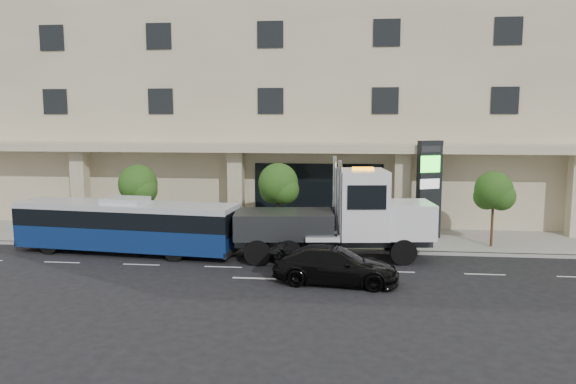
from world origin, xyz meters
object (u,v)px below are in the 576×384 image
object	(u,v)px
tow_truck	(342,218)
signage_pylon	(429,189)
black_sedan	(336,265)
city_bus	(126,225)

from	to	relation	value
tow_truck	signage_pylon	world-z (taller)	signage_pylon
tow_truck	black_sedan	xyz separation A→B (m)	(-0.23, -4.16, -1.29)
tow_truck	signage_pylon	xyz separation A→B (m)	(4.83, 4.69, 0.91)
black_sedan	city_bus	bearing A→B (deg)	75.21
black_sedan	signage_pylon	xyz separation A→B (m)	(5.06, 8.84, 2.20)
city_bus	black_sedan	world-z (taller)	city_bus
city_bus	black_sedan	distance (m)	11.65
tow_truck	signage_pylon	distance (m)	6.79
tow_truck	signage_pylon	size ratio (longest dim) A/B	1.99
black_sedan	signage_pylon	bearing A→B (deg)	-23.80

